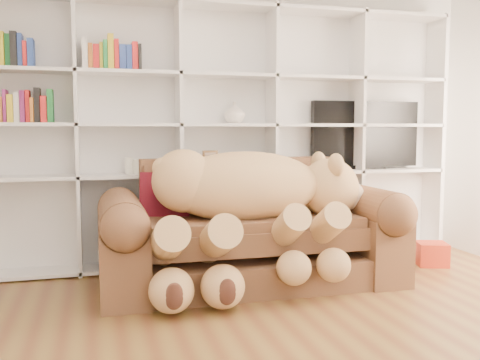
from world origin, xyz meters
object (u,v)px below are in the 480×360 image
object	(u,v)px
teddy_bear	(249,201)
tv	(365,136)
gift_box	(432,254)
sofa	(250,237)

from	to	relation	value
teddy_bear	tv	world-z (taller)	tv
teddy_bear	gift_box	distance (m)	1.97
sofa	gift_box	xyz separation A→B (m)	(1.79, 0.09, -0.27)
teddy_bear	gift_box	bearing A→B (deg)	1.11
sofa	gift_box	size ratio (longest dim) A/B	9.04
teddy_bear	gift_box	size ratio (longest dim) A/B	7.02
teddy_bear	tv	xyz separation A→B (m)	(1.48, 0.92, 0.49)
gift_box	sofa	bearing A→B (deg)	-177.09
sofa	gift_box	bearing A→B (deg)	2.91
sofa	tv	xyz separation A→B (m)	(1.41, 0.72, 0.82)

